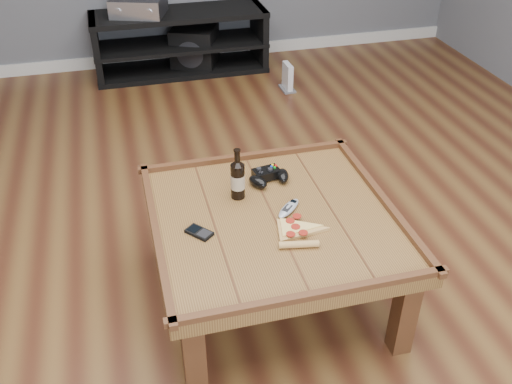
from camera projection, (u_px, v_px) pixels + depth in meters
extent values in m
plane|color=#442113|center=(272.00, 295.00, 2.61)|extent=(6.00, 6.00, 0.00)
cube|color=silver|center=(178.00, 55.00, 4.97)|extent=(5.00, 0.02, 0.10)
cube|color=#553518|center=(274.00, 223.00, 2.37)|extent=(1.00, 1.00, 0.06)
cube|color=#422711|center=(194.00, 357.00, 2.08)|extent=(0.08, 0.08, 0.39)
cube|color=#422711|center=(404.00, 314.00, 2.25)|extent=(0.08, 0.08, 0.39)
cube|color=#422711|center=(165.00, 222.00, 2.75)|extent=(0.08, 0.08, 0.39)
cube|color=#422711|center=(329.00, 197.00, 2.93)|extent=(0.08, 0.08, 0.39)
cube|color=#422711|center=(246.00, 156.00, 2.74)|extent=(1.03, 0.03, 0.03)
cube|color=#422711|center=(313.00, 295.00, 1.96)|extent=(1.03, 0.03, 0.03)
cube|color=#422711|center=(382.00, 197.00, 2.45)|extent=(0.03, 1.03, 0.03)
cube|color=#422711|center=(156.00, 233.00, 2.25)|extent=(0.03, 1.03, 0.03)
cube|color=black|center=(178.00, 14.00, 4.54)|extent=(1.40, 0.45, 0.04)
cube|color=black|center=(181.00, 45.00, 4.68)|extent=(1.40, 0.45, 0.03)
cube|color=black|center=(182.00, 69.00, 4.80)|extent=(1.40, 0.45, 0.04)
cube|color=black|center=(97.00, 49.00, 4.53)|extent=(0.05, 0.44, 0.50)
cube|color=black|center=(259.00, 35.00, 4.81)|extent=(0.05, 0.44, 0.50)
cylinder|color=black|center=(238.00, 181.00, 2.43)|extent=(0.06, 0.06, 0.16)
cone|color=black|center=(237.00, 162.00, 2.38)|extent=(0.06, 0.06, 0.03)
cylinder|color=black|center=(237.00, 156.00, 2.36)|extent=(0.02, 0.02, 0.06)
cylinder|color=black|center=(237.00, 150.00, 2.35)|extent=(0.03, 0.03, 0.01)
cylinder|color=tan|center=(238.00, 181.00, 2.43)|extent=(0.06, 0.06, 0.07)
cube|color=black|center=(266.00, 173.00, 2.58)|extent=(0.13, 0.09, 0.04)
ellipsoid|color=black|center=(258.00, 182.00, 2.53)|extent=(0.10, 0.11, 0.05)
ellipsoid|color=black|center=(283.00, 176.00, 2.57)|extent=(0.07, 0.11, 0.05)
cylinder|color=black|center=(259.00, 169.00, 2.57)|extent=(0.02, 0.02, 0.01)
cylinder|color=black|center=(270.00, 169.00, 2.57)|extent=(0.02, 0.02, 0.01)
cylinder|color=yellow|center=(273.00, 165.00, 2.60)|extent=(0.01, 0.01, 0.01)
cylinder|color=red|center=(276.00, 166.00, 2.59)|extent=(0.01, 0.01, 0.01)
cylinder|color=#0C33CC|center=(271.00, 167.00, 2.59)|extent=(0.01, 0.01, 0.01)
cylinder|color=#0C9919|center=(275.00, 167.00, 2.58)|extent=(0.01, 0.01, 0.01)
cylinder|color=tan|center=(299.00, 244.00, 2.19)|extent=(0.16, 0.06, 0.03)
cylinder|color=#AB1916|center=(291.00, 234.00, 2.23)|extent=(0.04, 0.04, 0.00)
cylinder|color=#AB1916|center=(303.00, 233.00, 2.24)|extent=(0.04, 0.04, 0.00)
cylinder|color=#AB1916|center=(296.00, 227.00, 2.27)|extent=(0.04, 0.04, 0.00)
cylinder|color=#AB1916|center=(290.00, 221.00, 2.30)|extent=(0.04, 0.04, 0.00)
cylinder|color=#AB1916|center=(297.00, 216.00, 2.33)|extent=(0.04, 0.04, 0.00)
cube|color=black|center=(199.00, 232.00, 2.26)|extent=(0.11, 0.12, 0.01)
cube|color=black|center=(194.00, 229.00, 2.27)|extent=(0.06, 0.06, 0.00)
cube|color=black|center=(204.00, 233.00, 2.24)|extent=(0.07, 0.06, 0.00)
ellipsoid|color=#9CA1A9|center=(289.00, 208.00, 2.39)|extent=(0.14, 0.14, 0.02)
cube|color=black|center=(293.00, 201.00, 2.41)|extent=(0.03, 0.03, 0.00)
cube|color=black|center=(287.00, 208.00, 2.37)|extent=(0.06, 0.06, 0.00)
cube|color=black|center=(139.00, 6.00, 4.43)|extent=(0.48, 0.43, 0.14)
cube|color=#B8BBC2|center=(133.00, 12.00, 4.30)|extent=(0.37, 0.14, 0.14)
cylinder|color=#B8BBC2|center=(118.00, 12.00, 4.30)|extent=(0.05, 0.03, 0.05)
cylinder|color=#B8BBC2|center=(149.00, 12.00, 4.28)|extent=(0.05, 0.03, 0.05)
cube|color=black|center=(195.00, 48.00, 4.78)|extent=(0.46, 0.46, 0.35)
cylinder|color=black|center=(190.00, 55.00, 4.63)|extent=(0.21, 0.10, 0.22)
cube|color=slate|center=(287.00, 89.00, 4.49)|extent=(0.10, 0.17, 0.02)
cube|color=white|center=(288.00, 76.00, 4.43)|extent=(0.05, 0.15, 0.20)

